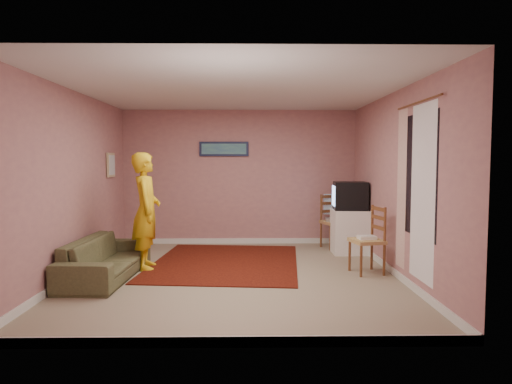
{
  "coord_description": "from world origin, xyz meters",
  "views": [
    {
      "loc": [
        0.19,
        -6.37,
        1.63
      ],
      "look_at": [
        0.29,
        0.6,
        1.15
      ],
      "focal_mm": 32.0,
      "sensor_mm": 36.0,
      "label": 1
    }
  ],
  "objects_px": {
    "crt_tv": "(350,196)",
    "sofa": "(106,258)",
    "chair_b": "(367,233)",
    "tv_cabinet": "(350,231)",
    "chair_a": "(335,216)",
    "person": "(146,211)"
  },
  "relations": [
    {
      "from": "tv_cabinet",
      "to": "crt_tv",
      "type": "xyz_separation_m",
      "value": [
        -0.01,
        0.0,
        0.63
      ]
    },
    {
      "from": "tv_cabinet",
      "to": "crt_tv",
      "type": "relative_size",
      "value": 1.26
    },
    {
      "from": "crt_tv",
      "to": "person",
      "type": "height_order",
      "value": "person"
    },
    {
      "from": "chair_a",
      "to": "chair_b",
      "type": "distance_m",
      "value": 1.9
    },
    {
      "from": "person",
      "to": "tv_cabinet",
      "type": "bearing_deg",
      "value": -81.11
    },
    {
      "from": "chair_b",
      "to": "person",
      "type": "relative_size",
      "value": 0.3
    },
    {
      "from": "chair_a",
      "to": "tv_cabinet",
      "type": "bearing_deg",
      "value": -88.98
    },
    {
      "from": "chair_a",
      "to": "chair_b",
      "type": "xyz_separation_m",
      "value": [
        0.11,
        -1.89,
        -0.01
      ]
    },
    {
      "from": "tv_cabinet",
      "to": "chair_a",
      "type": "distance_m",
      "value": 0.55
    },
    {
      "from": "chair_a",
      "to": "sofa",
      "type": "bearing_deg",
      "value": -168.3
    },
    {
      "from": "sofa",
      "to": "person",
      "type": "xyz_separation_m",
      "value": [
        0.44,
        0.56,
        0.6
      ]
    },
    {
      "from": "sofa",
      "to": "person",
      "type": "bearing_deg",
      "value": -35.6
    },
    {
      "from": "tv_cabinet",
      "to": "crt_tv",
      "type": "bearing_deg",
      "value": 175.02
    },
    {
      "from": "crt_tv",
      "to": "chair_b",
      "type": "xyz_separation_m",
      "value": [
        -0.06,
        -1.42,
        -0.42
      ]
    },
    {
      "from": "tv_cabinet",
      "to": "chair_b",
      "type": "bearing_deg",
      "value": -92.62
    },
    {
      "from": "crt_tv",
      "to": "sofa",
      "type": "xyz_separation_m",
      "value": [
        -3.74,
        -1.64,
        -0.74
      ]
    },
    {
      "from": "chair_b",
      "to": "person",
      "type": "height_order",
      "value": "person"
    },
    {
      "from": "sofa",
      "to": "chair_b",
      "type": "bearing_deg",
      "value": -84.11
    },
    {
      "from": "tv_cabinet",
      "to": "sofa",
      "type": "distance_m",
      "value": 4.09
    },
    {
      "from": "chair_b",
      "to": "sofa",
      "type": "xyz_separation_m",
      "value": [
        -3.68,
        -0.22,
        -0.31
      ]
    },
    {
      "from": "chair_b",
      "to": "chair_a",
      "type": "bearing_deg",
      "value": 170.93
    },
    {
      "from": "chair_a",
      "to": "person",
      "type": "relative_size",
      "value": 0.32
    }
  ]
}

